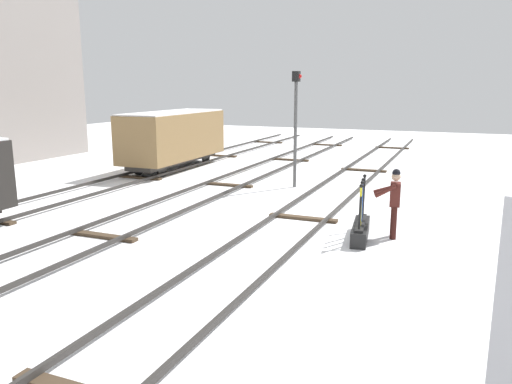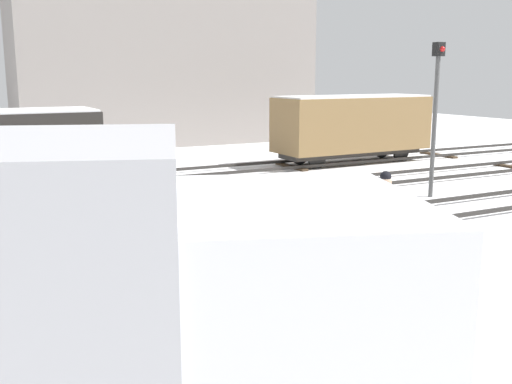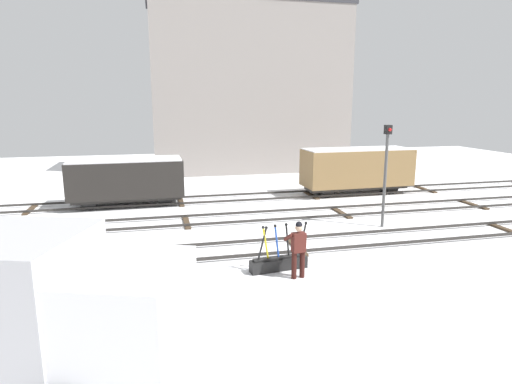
# 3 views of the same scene
# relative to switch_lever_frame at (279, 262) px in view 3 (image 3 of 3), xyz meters

# --- Properties ---
(ground_plane) EXTENTS (60.00, 60.00, 0.00)m
(ground_plane) POSITION_rel_switch_lever_frame_xyz_m (1.16, 1.82, -0.25)
(ground_plane) COLOR white
(track_main_line) EXTENTS (44.00, 1.94, 0.18)m
(track_main_line) POSITION_rel_switch_lever_frame_xyz_m (1.16, 1.82, -0.14)
(track_main_line) COLOR #2D2B28
(track_main_line) RESTS_ON ground_plane
(track_siding_near) EXTENTS (44.00, 1.94, 0.18)m
(track_siding_near) POSITION_rel_switch_lever_frame_xyz_m (1.16, 5.83, -0.15)
(track_siding_near) COLOR #2D2B28
(track_siding_near) RESTS_ON ground_plane
(track_siding_far) EXTENTS (44.00, 1.94, 0.18)m
(track_siding_far) POSITION_rel_switch_lever_frame_xyz_m (1.16, 9.74, -0.15)
(track_siding_far) COLOR #2D2B28
(track_siding_far) RESTS_ON ground_plane
(switch_lever_frame) EXTENTS (1.85, 0.59, 1.45)m
(switch_lever_frame) POSITION_rel_switch_lever_frame_xyz_m (0.00, 0.00, 0.00)
(switch_lever_frame) COLOR black
(switch_lever_frame) RESTS_ON ground_plane
(rail_worker) EXTENTS (0.59, 0.70, 1.70)m
(rail_worker) POSITION_rel_switch_lever_frame_xyz_m (0.37, -0.69, 0.70)
(rail_worker) COLOR #351511
(rail_worker) RESTS_ON ground_plane
(delivery_truck) EXTENTS (5.98, 3.89, 2.90)m
(delivery_truck) POSITION_rel_switch_lever_frame_xyz_m (-5.94, -4.38, 1.37)
(delivery_truck) COLOR silver
(delivery_truck) RESTS_ON ground_plane
(signal_post) EXTENTS (0.24, 0.32, 4.13)m
(signal_post) POSITION_rel_switch_lever_frame_xyz_m (5.43, 3.48, 2.26)
(signal_post) COLOR #4C4C4C
(signal_post) RESTS_ON ground_plane
(apartment_building) EXTENTS (14.37, 5.10, 12.00)m
(apartment_building) POSITION_rel_switch_lever_frame_xyz_m (3.46, 19.82, 5.75)
(apartment_building) COLOR gray
(apartment_building) RESTS_ON ground_plane
(freight_car_back_track) EXTENTS (5.43, 2.35, 2.31)m
(freight_car_back_track) POSITION_rel_switch_lever_frame_xyz_m (-4.94, 9.74, 1.08)
(freight_car_back_track) COLOR #2D2B28
(freight_car_back_track) RESTS_ON ground_plane
(freight_car_near_switch) EXTENTS (6.06, 2.18, 2.53)m
(freight_car_near_switch) POSITION_rel_switch_lever_frame_xyz_m (7.32, 9.74, 1.19)
(freight_car_near_switch) COLOR #2D2B28
(freight_car_near_switch) RESTS_ON ground_plane
(perched_bird_roof_left) EXTENTS (0.21, 0.28, 0.13)m
(perched_bird_roof_left) POSITION_rel_switch_lever_frame_xyz_m (4.97, 20.95, 11.80)
(perched_bird_roof_left) COLOR #333338
(perched_bird_roof_left) RESTS_ON apartment_building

